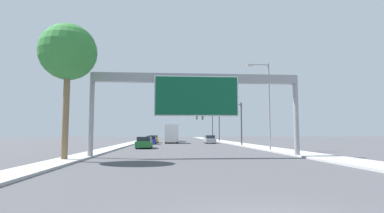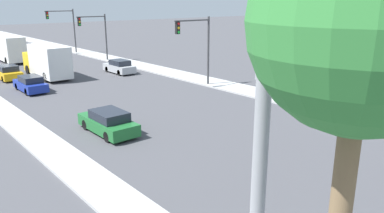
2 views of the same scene
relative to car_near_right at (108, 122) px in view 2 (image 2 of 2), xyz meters
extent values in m
cube|color=#ACACAC|center=(14.75, 27.88, -0.61)|extent=(3.00, 120.00, 0.15)
cylinder|color=gray|center=(-2.95, -14.12, 2.63)|extent=(0.41, 0.41, 6.63)
cube|color=#1E662D|center=(0.00, 0.06, -0.15)|extent=(1.84, 4.60, 0.72)
cube|color=#1E232D|center=(0.00, -0.17, 0.48)|extent=(1.62, 2.39, 0.55)
cylinder|color=black|center=(-0.81, 1.48, -0.36)|extent=(0.22, 0.64, 0.64)
cylinder|color=black|center=(0.81, 1.48, -0.36)|extent=(0.22, 0.64, 0.64)
cylinder|color=black|center=(-0.81, -1.37, -0.36)|extent=(0.22, 0.64, 0.64)
cylinder|color=black|center=(0.81, -1.37, -0.36)|extent=(0.22, 0.64, 0.64)
cube|color=#A5A8AD|center=(10.50, 17.02, -0.13)|extent=(1.77, 4.39, 0.75)
cube|color=#1E232D|center=(10.50, 16.80, 0.53)|extent=(1.56, 2.28, 0.57)
cylinder|color=black|center=(9.72, 18.38, -0.36)|extent=(0.22, 0.64, 0.64)
cylinder|color=black|center=(11.28, 18.38, -0.36)|extent=(0.22, 0.64, 0.64)
cylinder|color=black|center=(9.72, 15.66, -0.36)|extent=(0.22, 0.64, 0.64)
cylinder|color=black|center=(11.28, 15.66, -0.36)|extent=(0.22, 0.64, 0.64)
cube|color=gold|center=(0.00, 21.44, -0.14)|extent=(1.83, 4.40, 0.73)
cube|color=#1E232D|center=(0.00, 21.22, 0.51)|extent=(1.61, 2.29, 0.56)
cylinder|color=black|center=(0.81, 22.81, -0.36)|extent=(0.22, 0.64, 0.64)
cylinder|color=black|center=(-0.81, 20.08, -0.36)|extent=(0.22, 0.64, 0.64)
cylinder|color=black|center=(0.81, 20.08, -0.36)|extent=(0.22, 0.64, 0.64)
cube|color=navy|center=(0.00, 14.39, -0.15)|extent=(1.75, 4.36, 0.70)
cube|color=#1E232D|center=(0.00, 14.18, 0.47)|extent=(1.54, 2.27, 0.54)
cylinder|color=black|center=(-0.77, 15.75, -0.36)|extent=(0.22, 0.64, 0.64)
cylinder|color=black|center=(0.77, 15.75, -0.36)|extent=(0.22, 0.64, 0.64)
cylinder|color=black|center=(-0.77, 13.04, -0.36)|extent=(0.22, 0.64, 0.64)
cylinder|color=black|center=(0.77, 13.04, -0.36)|extent=(0.22, 0.64, 0.64)
cube|color=yellow|center=(3.50, 22.89, 0.64)|extent=(2.23, 2.29, 2.04)
cube|color=silver|center=(3.50, 18.80, 1.19)|extent=(2.42, 5.90, 3.14)
cylinder|color=black|center=(2.43, 22.78, -0.18)|extent=(0.28, 1.00, 1.00)
cylinder|color=black|center=(4.57, 22.78, -0.18)|extent=(0.28, 1.00, 1.00)
cylinder|color=black|center=(2.43, 17.32, -0.18)|extent=(0.28, 1.00, 1.00)
cylinder|color=black|center=(4.57, 17.32, -0.18)|extent=(0.28, 1.00, 1.00)
cube|color=navy|center=(3.50, 36.26, 0.63)|extent=(2.14, 2.13, 2.02)
cube|color=silver|center=(3.50, 32.46, 1.18)|extent=(2.33, 5.48, 3.12)
cylinder|color=black|center=(4.52, 36.16, -0.18)|extent=(0.28, 1.00, 1.00)
cylinder|color=black|center=(2.48, 31.09, -0.18)|extent=(0.28, 1.00, 1.00)
cylinder|color=black|center=(4.52, 31.09, -0.18)|extent=(0.28, 1.00, 1.00)
cylinder|color=#3D3D3F|center=(13.75, 5.88, 2.55)|extent=(0.20, 0.20, 6.46)
cylinder|color=#3D3D3F|center=(11.77, 5.88, 5.48)|extent=(3.96, 0.14, 0.14)
cube|color=black|center=(10.11, 5.88, 4.90)|extent=(0.35, 0.28, 1.05)
cylinder|color=red|center=(10.11, 5.72, 5.25)|extent=(0.22, 0.04, 0.22)
cylinder|color=yellow|center=(10.11, 5.72, 4.90)|extent=(0.22, 0.04, 0.22)
cylinder|color=green|center=(10.11, 5.72, 4.55)|extent=(0.22, 0.04, 0.22)
cylinder|color=#3D3D3F|center=(13.75, 25.88, 2.40)|extent=(0.20, 0.20, 6.16)
cylinder|color=#3D3D3F|center=(11.80, 25.88, 5.18)|extent=(3.90, 0.14, 0.14)
cube|color=black|center=(10.16, 25.88, 4.60)|extent=(0.35, 0.28, 1.05)
cylinder|color=red|center=(10.16, 25.72, 4.95)|extent=(0.22, 0.04, 0.22)
cylinder|color=yellow|center=(10.16, 25.72, 4.60)|extent=(0.22, 0.04, 0.22)
cylinder|color=green|center=(10.16, 25.72, 4.25)|extent=(0.22, 0.04, 0.22)
cylinder|color=#3D3D3F|center=(13.75, 35.88, 2.65)|extent=(0.20, 0.20, 6.66)
cylinder|color=#3D3D3F|center=(11.62, 35.88, 5.68)|extent=(4.25, 0.14, 0.14)
cube|color=black|center=(9.84, 35.88, 5.10)|extent=(0.35, 0.28, 1.05)
cylinder|color=red|center=(9.84, 35.72, 5.45)|extent=(0.22, 0.04, 0.22)
cylinder|color=yellow|center=(9.84, 35.72, 5.10)|extent=(0.22, 0.04, 0.22)
cylinder|color=green|center=(9.84, 35.72, 4.75)|extent=(0.22, 0.04, 0.22)
sphere|color=#337F38|center=(-3.94, -16.89, 6.84)|extent=(3.92, 3.92, 3.92)
cylinder|color=gray|center=(13.85, -6.41, 4.07)|extent=(0.18, 0.18, 9.50)
camera|label=1|loc=(3.14, -37.82, 1.21)|focal=28.00mm
camera|label=2|loc=(-10.19, -19.86, 7.18)|focal=35.00mm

